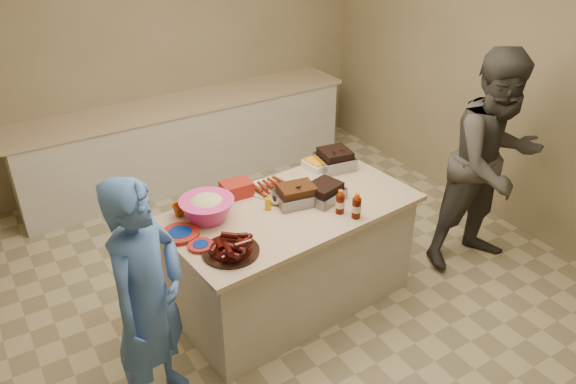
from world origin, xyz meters
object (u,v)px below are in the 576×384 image
roasting_pan (335,168)px  plastic_cup (180,215)px  island (291,299)px  coleslaw_bowl (208,219)px  bbq_bottle_b (340,213)px  mustard_bottle (268,209)px  bbq_bottle_a (356,217)px  guest_gray (474,257)px  rib_platter (231,252)px

roasting_pan → plastic_cup: size_ratio=2.87×
island → coleslaw_bowl: size_ratio=4.78×
bbq_bottle_b → mustard_bottle: 0.51m
coleslaw_bowl → bbq_bottle_a: bearing=-30.9°
roasting_pan → bbq_bottle_b: (-0.38, -0.59, 0.00)m
plastic_cup → guest_gray: plastic_cup is taller
plastic_cup → mustard_bottle: bearing=-24.5°
coleslaw_bowl → roasting_pan: bearing=7.8°
bbq_bottle_a → mustard_bottle: (-0.47, 0.42, 0.00)m
guest_gray → plastic_cup: bearing=172.1°
roasting_pan → bbq_bottle_a: bearing=-106.5°
mustard_bottle → guest_gray: bearing=-13.4°
plastic_cup → coleslaw_bowl: bearing=-44.3°
rib_platter → bbq_bottle_a: size_ratio=1.93×
island → bbq_bottle_b: (0.25, -0.25, 0.86)m
bbq_bottle_a → plastic_cup: bearing=146.8°
bbq_bottle_a → plastic_cup: (-1.03, 0.68, 0.00)m
island → guest_gray: bearing=-17.7°
bbq_bottle_b → coleslaw_bowl: bearing=153.0°
rib_platter → mustard_bottle: (0.46, 0.33, 0.00)m
bbq_bottle_b → bbq_bottle_a: bearing=-61.8°
coleslaw_bowl → bbq_bottle_b: size_ratio=2.09×
coleslaw_bowl → bbq_bottle_b: bearing=-27.0°
mustard_bottle → plastic_cup: (-0.57, 0.26, 0.00)m
island → bbq_bottle_b: 0.93m
roasting_pan → bbq_bottle_a: (-0.32, -0.70, 0.00)m
rib_platter → bbq_bottle_b: bearing=1.2°
coleslaw_bowl → guest_gray: (2.26, -0.55, -0.86)m
rib_platter → roasting_pan: rib_platter is taller
coleslaw_bowl → mustard_bottle: bearing=-15.1°
island → mustard_bottle: size_ratio=14.92×
mustard_bottle → plastic_cup: size_ratio=1.30×
rib_platter → plastic_cup: size_ratio=3.93×
island → coleslaw_bowl: coleslaw_bowl is taller
bbq_bottle_a → mustard_bottle: size_ratio=1.56×
roasting_pan → coleslaw_bowl: (-1.21, -0.17, 0.00)m
coleslaw_bowl → plastic_cup: (-0.15, 0.15, 0.00)m
island → mustard_bottle: bearing=154.4°
mustard_bottle → coleslaw_bowl: bearing=164.9°
mustard_bottle → guest_gray: (1.84, -0.44, -0.86)m
coleslaw_bowl → guest_gray: coleslaw_bowl is taller
bbq_bottle_b → mustard_bottle: (-0.41, 0.31, 0.00)m
roasting_pan → coleslaw_bowl: 1.22m
roasting_pan → mustard_bottle: bearing=-152.1°
plastic_cup → guest_gray: size_ratio=0.05×
rib_platter → coleslaw_bowl: 0.44m
mustard_bottle → guest_gray: 2.08m
rib_platter → mustard_bottle: bearing=35.1°
rib_platter → guest_gray: 2.46m
coleslaw_bowl → bbq_bottle_a: size_ratio=2.00×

